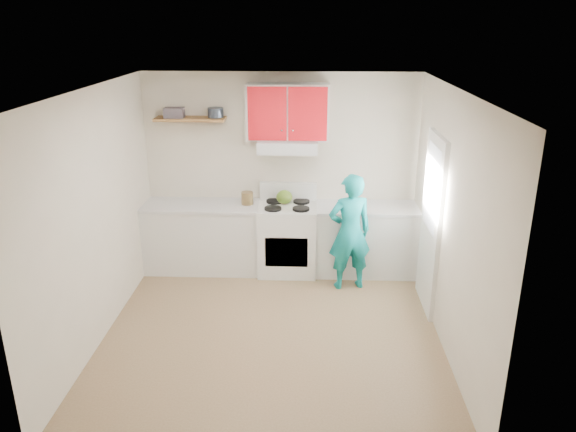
{
  "coord_description": "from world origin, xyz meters",
  "views": [
    {
      "loc": [
        0.39,
        -5.24,
        3.23
      ],
      "look_at": [
        0.15,
        0.55,
        1.15
      ],
      "focal_mm": 34.4,
      "sensor_mm": 36.0,
      "label": 1
    }
  ],
  "objects_px": {
    "stove": "(287,239)",
    "kettle": "(284,197)",
    "tin": "(216,113)",
    "crock": "(247,199)",
    "person": "(350,232)"
  },
  "relations": [
    {
      "from": "stove",
      "to": "kettle",
      "type": "relative_size",
      "value": 4.3
    },
    {
      "from": "person",
      "to": "crock",
      "type": "bearing_deg",
      "value": -34.17
    },
    {
      "from": "stove",
      "to": "crock",
      "type": "relative_size",
      "value": 4.91
    },
    {
      "from": "stove",
      "to": "kettle",
      "type": "bearing_deg",
      "value": 114.56
    },
    {
      "from": "kettle",
      "to": "crock",
      "type": "xyz_separation_m",
      "value": [
        -0.49,
        -0.05,
        -0.02
      ]
    },
    {
      "from": "tin",
      "to": "crock",
      "type": "xyz_separation_m",
      "value": [
        0.39,
        -0.15,
        -1.11
      ]
    },
    {
      "from": "tin",
      "to": "crock",
      "type": "height_order",
      "value": "tin"
    },
    {
      "from": "tin",
      "to": "crock",
      "type": "bearing_deg",
      "value": -20.39
    },
    {
      "from": "kettle",
      "to": "stove",
      "type": "bearing_deg",
      "value": -48.49
    },
    {
      "from": "tin",
      "to": "person",
      "type": "distance_m",
      "value": 2.28
    },
    {
      "from": "tin",
      "to": "person",
      "type": "height_order",
      "value": "tin"
    },
    {
      "from": "stove",
      "to": "person",
      "type": "distance_m",
      "value": 0.95
    },
    {
      "from": "crock",
      "to": "person",
      "type": "relative_size",
      "value": 0.13
    },
    {
      "from": "kettle",
      "to": "person",
      "type": "bearing_deg",
      "value": -16.67
    },
    {
      "from": "person",
      "to": "tin",
      "type": "bearing_deg",
      "value": -34.05
    }
  ]
}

